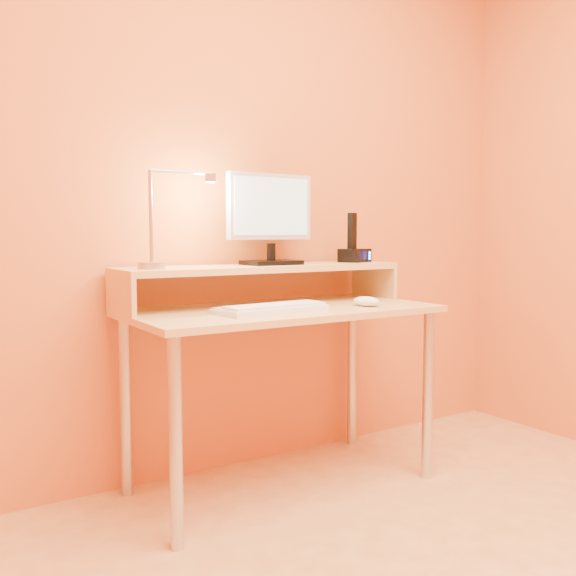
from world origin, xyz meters
TOP-DOWN VIEW (x-y plane):
  - wall_back at (0.00, 1.50)m, footprint 3.00×0.04m
  - desk_leg_fl at (-0.55, 0.93)m, footprint 0.04×0.04m
  - desk_leg_fr at (0.55, 0.93)m, footprint 0.04×0.04m
  - desk_leg_bl at (-0.55, 1.43)m, footprint 0.04×0.04m
  - desk_leg_br at (0.55, 1.43)m, footprint 0.04×0.04m
  - desk_lower at (0.00, 1.18)m, footprint 1.20×0.60m
  - shelf_riser_left at (-0.59, 1.33)m, footprint 0.02×0.30m
  - shelf_riser_right at (0.59, 1.33)m, footprint 0.02×0.30m
  - desk_shelf at (0.00, 1.33)m, footprint 1.20×0.30m
  - monitor_foot at (0.04, 1.33)m, footprint 0.22×0.16m
  - monitor_neck at (0.04, 1.33)m, footprint 0.04×0.04m
  - monitor_panel at (0.04, 1.34)m, footprint 0.40×0.06m
  - monitor_back at (0.04, 1.36)m, footprint 0.35×0.03m
  - monitor_screen at (0.04, 1.32)m, footprint 0.36×0.02m
  - lamp_base at (-0.48, 1.30)m, footprint 0.10×0.10m
  - lamp_post at (-0.48, 1.30)m, footprint 0.01×0.01m
  - lamp_arm at (-0.36, 1.30)m, footprint 0.24×0.01m
  - lamp_head at (-0.24, 1.30)m, footprint 0.04×0.04m
  - lamp_bulb at (-0.24, 1.30)m, footprint 0.03×0.03m
  - phone_dock at (0.48, 1.33)m, footprint 0.16×0.14m
  - phone_handset at (0.46, 1.33)m, footprint 0.05×0.04m
  - phone_led at (0.52, 1.28)m, footprint 0.01×0.00m
  - keyboard at (-0.11, 1.05)m, footprint 0.42×0.16m
  - mouse at (0.31, 1.03)m, footprint 0.10×0.13m
  - remote_control at (-0.29, 1.07)m, footprint 0.06×0.18m

SIDE VIEW (x-z plane):
  - desk_leg_fl at x=-0.55m, z-range 0.00..0.69m
  - desk_leg_fr at x=0.55m, z-range 0.00..0.69m
  - desk_leg_bl at x=-0.55m, z-range 0.00..0.69m
  - desk_leg_br at x=0.55m, z-range 0.00..0.69m
  - desk_lower at x=0.00m, z-range 0.70..0.72m
  - remote_control at x=-0.29m, z-range 0.72..0.74m
  - keyboard at x=-0.11m, z-range 0.72..0.74m
  - mouse at x=0.31m, z-range 0.72..0.76m
  - shelf_riser_left at x=-0.59m, z-range 0.72..0.85m
  - shelf_riser_right at x=0.59m, z-range 0.72..0.85m
  - desk_shelf at x=0.00m, z-range 0.86..0.88m
  - monitor_foot at x=0.04m, z-range 0.88..0.90m
  - lamp_base at x=-0.48m, z-range 0.88..0.90m
  - phone_dock at x=0.48m, z-range 0.88..0.94m
  - phone_led at x=0.52m, z-range 0.89..0.93m
  - monitor_neck at x=0.04m, z-range 0.90..0.97m
  - phone_handset at x=0.46m, z-range 0.94..1.10m
  - lamp_post at x=-0.48m, z-range 0.91..1.24m
  - monitor_panel at x=0.04m, z-range 0.98..1.25m
  - monitor_back at x=0.04m, z-range 1.00..1.23m
  - monitor_screen at x=0.04m, z-range 1.00..1.23m
  - lamp_bulb at x=-0.24m, z-range 1.20..1.21m
  - lamp_head at x=-0.24m, z-range 1.21..1.24m
  - lamp_arm at x=-0.36m, z-range 1.23..1.24m
  - wall_back at x=0.00m, z-range 0.00..2.50m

